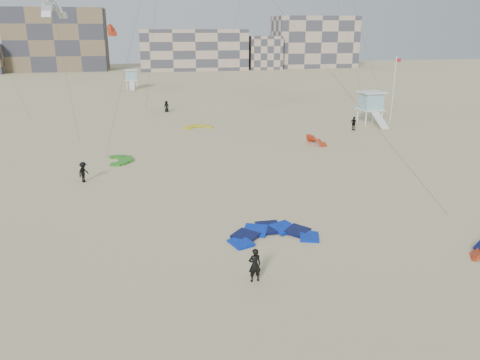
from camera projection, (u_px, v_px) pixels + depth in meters
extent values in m
plane|color=#CBBA88|center=(254.00, 284.00, 23.20)|extent=(320.00, 320.00, 0.00)
imported|color=black|center=(255.00, 265.00, 23.18)|extent=(0.70, 0.50, 1.80)
imported|color=black|center=(83.00, 172.00, 38.38)|extent=(1.10, 1.28, 1.71)
imported|color=black|center=(354.00, 123.00, 58.06)|extent=(0.88, 1.09, 1.74)
imported|color=black|center=(167.00, 106.00, 70.99)|extent=(0.97, 0.81, 1.68)
imported|color=black|center=(375.00, 100.00, 77.88)|extent=(0.64, 1.51, 1.58)
cylinder|color=#3F3F3F|center=(132.00, 38.00, 40.46)|extent=(6.07, 1.26, 20.56)
cylinder|color=#3F3F3F|center=(320.00, 58.00, 39.16)|extent=(7.32, 28.38, 17.48)
cylinder|color=#3F3F3F|center=(67.00, 78.00, 47.43)|extent=(1.56, 2.73, 12.73)
cylinder|color=#3F3F3F|center=(153.00, 29.00, 58.75)|extent=(3.06, 11.53, 22.08)
cylinder|color=#3F3F3F|center=(353.00, 58.00, 56.84)|extent=(0.30, 12.45, 15.51)
cylinder|color=#3F3F3F|center=(363.00, 36.00, 71.36)|extent=(9.21, 1.69, 20.06)
cylinder|color=#3F3F3F|center=(233.00, 30.00, 75.74)|extent=(5.64, 1.68, 21.84)
cylinder|color=#3F3F3F|center=(131.00, 65.00, 77.27)|extent=(5.63, 5.83, 10.69)
cube|color=white|center=(370.00, 109.00, 61.65)|extent=(3.06, 3.06, 0.15)
cube|color=#8DBAC1|center=(371.00, 101.00, 61.31)|extent=(2.51, 2.51, 2.09)
cube|color=white|center=(372.00, 92.00, 60.96)|extent=(3.16, 3.16, 0.17)
cube|color=white|center=(380.00, 121.00, 59.33)|extent=(1.17, 3.01, 1.73)
cube|color=white|center=(132.00, 80.00, 98.42)|extent=(2.74, 2.74, 0.14)
cube|color=#8DBAC1|center=(131.00, 75.00, 98.10)|extent=(2.25, 2.25, 1.93)
cube|color=white|center=(131.00, 70.00, 97.78)|extent=(2.84, 2.84, 0.15)
cube|color=white|center=(132.00, 86.00, 96.27)|extent=(1.00, 2.76, 1.60)
cylinder|color=white|center=(393.00, 90.00, 61.35)|extent=(0.11, 0.11, 8.77)
cube|color=red|center=(399.00, 60.00, 60.23)|extent=(0.66, 0.02, 0.44)
cube|color=brown|center=(58.00, 40.00, 140.00)|extent=(28.00, 14.00, 18.00)
cube|color=tan|center=(193.00, 49.00, 144.55)|extent=(32.00, 16.00, 12.00)
cube|color=tan|center=(314.00, 42.00, 153.15)|extent=(26.00, 14.00, 16.00)
cube|color=tan|center=(263.00, 52.00, 147.03)|extent=(10.00, 10.00, 10.00)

